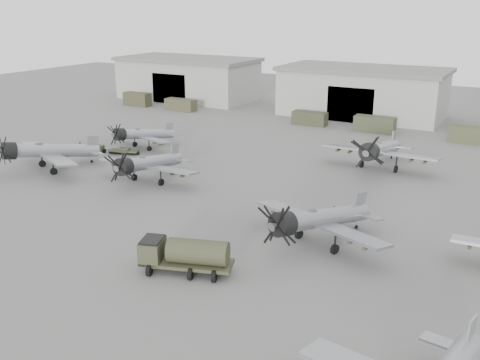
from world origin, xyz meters
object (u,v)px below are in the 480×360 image
(aircraft_mid_2, at_px, (316,220))
(ground_crew, at_px, (81,147))
(aircraft_far_0, at_px, (141,134))
(aircraft_mid_1, at_px, (146,164))
(tug_trailer, at_px, (107,149))
(aircraft_mid_0, at_px, (45,151))
(fuel_tanker, at_px, (185,253))
(aircraft_far_1, at_px, (379,150))

(aircraft_mid_2, xyz_separation_m, ground_crew, (-38.92, 12.16, -1.62))
(aircraft_far_0, xyz_separation_m, ground_crew, (-5.80, -5.75, -1.29))
(aircraft_mid_1, distance_m, aircraft_far_0, 15.53)
(aircraft_mid_1, relative_size, ground_crew, 8.09)
(aircraft_mid_2, distance_m, tug_trailer, 38.36)
(aircraft_mid_0, relative_size, aircraft_mid_2, 1.02)
(aircraft_mid_1, bearing_deg, ground_crew, 159.00)
(aircraft_mid_2, bearing_deg, fuel_tanker, -107.44)
(aircraft_mid_0, height_order, tug_trailer, aircraft_mid_0)
(aircraft_mid_0, distance_m, aircraft_mid_1, 13.85)
(aircraft_mid_1, xyz_separation_m, aircraft_far_0, (-10.28, 11.64, -0.23))
(aircraft_mid_0, height_order, aircraft_far_1, aircraft_far_1)
(fuel_tanker, relative_size, ground_crew, 4.71)
(aircraft_far_0, xyz_separation_m, aircraft_far_1, (31.80, 6.19, 0.50))
(aircraft_mid_2, bearing_deg, aircraft_mid_0, -166.43)
(aircraft_far_0, height_order, ground_crew, aircraft_far_0)
(fuel_tanker, height_order, tug_trailer, fuel_tanker)
(aircraft_far_1, height_order, fuel_tanker, aircraft_far_1)
(aircraft_far_0, bearing_deg, aircraft_mid_2, -13.14)
(aircraft_far_1, bearing_deg, fuel_tanker, -98.19)
(aircraft_far_0, distance_m, fuel_tanker, 37.58)
(aircraft_far_1, relative_size, tug_trailer, 2.01)
(aircraft_mid_2, distance_m, ground_crew, 40.80)
(aircraft_far_0, relative_size, fuel_tanker, 1.56)
(aircraft_far_1, bearing_deg, tug_trailer, -162.02)
(aircraft_far_0, relative_size, aircraft_far_1, 0.81)
(aircraft_mid_0, distance_m, fuel_tanker, 32.40)
(aircraft_mid_1, bearing_deg, aircraft_far_1, 38.78)
(aircraft_mid_1, height_order, ground_crew, aircraft_mid_1)
(aircraft_mid_0, bearing_deg, aircraft_far_1, 52.87)
(fuel_tanker, bearing_deg, aircraft_mid_2, 34.18)
(aircraft_mid_1, height_order, aircraft_far_1, aircraft_far_1)
(aircraft_mid_1, height_order, aircraft_mid_2, aircraft_mid_2)
(aircraft_far_0, xyz_separation_m, fuel_tanker, (26.21, -26.93, -0.53))
(aircraft_far_0, height_order, fuel_tanker, aircraft_far_0)
(aircraft_mid_2, relative_size, tug_trailer, 1.87)
(aircraft_far_1, bearing_deg, aircraft_mid_2, -85.49)
(aircraft_mid_2, height_order, tug_trailer, aircraft_mid_2)
(aircraft_mid_0, distance_m, aircraft_far_1, 40.49)
(aircraft_mid_0, xyz_separation_m, aircraft_far_0, (3.40, 13.81, -0.40))
(tug_trailer, bearing_deg, aircraft_far_1, -1.42)
(aircraft_far_0, height_order, aircraft_far_1, aircraft_far_1)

